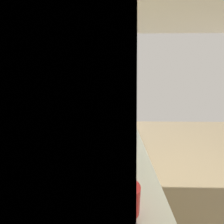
{
  "coord_description": "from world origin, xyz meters",
  "views": [
    {
      "loc": [
        -1.47,
        1.25,
        1.68
      ],
      "look_at": [
        -0.03,
        1.28,
        1.3
      ],
      "focal_mm": 21.81,
      "sensor_mm": 36.0,
      "label": 1
    }
  ],
  "objects_px": {
    "oven_range": "(115,125)",
    "bowl": "(119,115)",
    "microwave": "(114,122)",
    "kettle": "(129,198)"
  },
  "relations": [
    {
      "from": "oven_range",
      "to": "bowl",
      "type": "height_order",
      "value": "oven_range"
    },
    {
      "from": "bowl",
      "to": "kettle",
      "type": "relative_size",
      "value": 1.01
    },
    {
      "from": "microwave",
      "to": "bowl",
      "type": "bearing_deg",
      "value": -6.69
    },
    {
      "from": "bowl",
      "to": "kettle",
      "type": "bearing_deg",
      "value": 180.0
    },
    {
      "from": "kettle",
      "to": "oven_range",
      "type": "bearing_deg",
      "value": 1.67
    },
    {
      "from": "oven_range",
      "to": "bowl",
      "type": "xyz_separation_m",
      "value": [
        -0.72,
        -0.08,
        0.48
      ]
    },
    {
      "from": "microwave",
      "to": "bowl",
      "type": "xyz_separation_m",
      "value": [
        0.78,
        -0.09,
        -0.13
      ]
    },
    {
      "from": "oven_range",
      "to": "bowl",
      "type": "relative_size",
      "value": 5.74
    },
    {
      "from": "kettle",
      "to": "bowl",
      "type": "bearing_deg",
      "value": -0.0
    },
    {
      "from": "microwave",
      "to": "bowl",
      "type": "relative_size",
      "value": 2.5
    }
  ]
}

